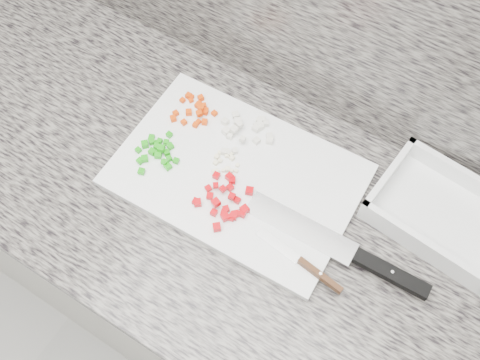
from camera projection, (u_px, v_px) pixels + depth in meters
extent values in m
cube|color=silver|center=(220.00, 268.00, 1.49)|extent=(3.92, 0.62, 0.86)
cube|color=#67625A|center=(213.00, 194.00, 1.10)|extent=(3.96, 0.64, 0.04)
cube|color=silver|center=(237.00, 175.00, 1.09)|extent=(0.49, 0.34, 0.02)
cube|color=#D23B04|center=(191.00, 97.00, 1.16)|extent=(0.01, 0.01, 0.01)
cube|color=#D23B04|center=(204.00, 106.00, 1.15)|extent=(0.02, 0.02, 0.01)
cube|color=#D23B04|center=(191.00, 100.00, 1.16)|extent=(0.01, 0.01, 0.01)
cube|color=#D23B04|center=(176.00, 113.00, 1.14)|extent=(0.01, 0.01, 0.01)
cube|color=#D23B04|center=(214.00, 113.00, 1.14)|extent=(0.01, 0.01, 0.01)
cube|color=#D23B04|center=(205.00, 112.00, 1.14)|extent=(0.01, 0.01, 0.01)
cube|color=#D23B04|center=(189.00, 96.00, 1.17)|extent=(0.01, 0.01, 0.01)
cube|color=#D23B04|center=(195.00, 125.00, 1.13)|extent=(0.01, 0.01, 0.01)
cube|color=#D23B04|center=(201.00, 98.00, 1.16)|extent=(0.02, 0.02, 0.01)
cube|color=#D23B04|center=(173.00, 118.00, 1.14)|extent=(0.02, 0.02, 0.01)
cube|color=#D23B04|center=(198.00, 122.00, 1.13)|extent=(0.01, 0.01, 0.01)
cube|color=#D23B04|center=(184.00, 122.00, 1.13)|extent=(0.01, 0.01, 0.01)
cube|color=#D23B04|center=(183.00, 100.00, 1.16)|extent=(0.01, 0.01, 0.01)
cube|color=#D23B04|center=(199.00, 113.00, 1.13)|extent=(0.02, 0.02, 0.01)
cube|color=#D23B04|center=(199.00, 103.00, 1.16)|extent=(0.01, 0.01, 0.01)
cube|color=#D23B04|center=(205.00, 122.00, 1.13)|extent=(0.02, 0.02, 0.01)
cube|color=#D23B04|center=(201.00, 107.00, 1.14)|extent=(0.02, 0.02, 0.01)
cube|color=#D23B04|center=(198.00, 105.00, 1.15)|extent=(0.01, 0.01, 0.01)
cube|color=#D23B04|center=(205.00, 111.00, 1.15)|extent=(0.02, 0.02, 0.01)
cube|color=#D23B04|center=(189.00, 112.00, 1.14)|extent=(0.02, 0.02, 0.01)
cube|color=silver|center=(235.00, 151.00, 1.10)|extent=(0.02, 0.02, 0.01)
cube|color=silver|center=(228.00, 152.00, 1.10)|extent=(0.01, 0.01, 0.01)
cube|color=silver|center=(257.00, 141.00, 1.11)|extent=(0.02, 0.02, 0.01)
cube|color=silver|center=(234.00, 130.00, 1.11)|extent=(0.02, 0.02, 0.01)
cube|color=silver|center=(225.00, 122.00, 1.13)|extent=(0.01, 0.01, 0.01)
cube|color=silver|center=(260.00, 120.00, 1.13)|extent=(0.01, 0.01, 0.01)
cube|color=silver|center=(263.00, 120.00, 1.13)|extent=(0.02, 0.02, 0.01)
cube|color=silver|center=(238.00, 122.00, 1.13)|extent=(0.02, 0.02, 0.01)
cube|color=silver|center=(256.00, 128.00, 1.12)|extent=(0.02, 0.02, 0.01)
cube|color=silver|center=(269.00, 137.00, 1.11)|extent=(0.02, 0.02, 0.01)
cube|color=silver|center=(260.00, 125.00, 1.13)|extent=(0.02, 0.02, 0.01)
cube|color=silver|center=(236.00, 115.00, 1.14)|extent=(0.02, 0.02, 0.01)
cube|color=silver|center=(230.00, 136.00, 1.11)|extent=(0.01, 0.01, 0.01)
cube|color=silver|center=(257.00, 126.00, 1.13)|extent=(0.02, 0.02, 0.01)
cube|color=silver|center=(243.00, 139.00, 1.10)|extent=(0.01, 0.01, 0.01)
cube|color=silver|center=(224.00, 152.00, 1.10)|extent=(0.02, 0.02, 0.01)
cube|color=silver|center=(270.00, 140.00, 1.11)|extent=(0.02, 0.02, 0.01)
cube|color=silver|center=(260.00, 127.00, 1.13)|extent=(0.02, 0.02, 0.01)
cube|color=silver|center=(266.00, 123.00, 1.13)|extent=(0.02, 0.02, 0.01)
cube|color=silver|center=(239.00, 123.00, 1.13)|extent=(0.02, 0.02, 0.01)
cube|color=silver|center=(226.00, 131.00, 1.12)|extent=(0.02, 0.02, 0.01)
cube|color=silver|center=(240.00, 125.00, 1.12)|extent=(0.01, 0.01, 0.01)
cube|color=#16950D|center=(152.00, 152.00, 1.10)|extent=(0.01, 0.01, 0.01)
cube|color=#16950D|center=(169.00, 159.00, 1.09)|extent=(0.01, 0.01, 0.01)
cube|color=#16950D|center=(166.00, 142.00, 1.11)|extent=(0.01, 0.01, 0.01)
cube|color=#16950D|center=(157.00, 143.00, 1.11)|extent=(0.01, 0.01, 0.01)
cube|color=#16950D|center=(140.00, 161.00, 1.09)|extent=(0.01, 0.01, 0.01)
cube|color=#16950D|center=(141.00, 171.00, 1.07)|extent=(0.02, 0.02, 0.01)
cube|color=#16950D|center=(169.00, 135.00, 1.12)|extent=(0.01, 0.01, 0.01)
cube|color=#16950D|center=(145.00, 144.00, 1.10)|extent=(0.02, 0.02, 0.01)
cube|color=#16950D|center=(158.00, 155.00, 1.09)|extent=(0.02, 0.02, 0.01)
cube|color=#16950D|center=(160.00, 141.00, 1.11)|extent=(0.01, 0.01, 0.01)
cube|color=#16950D|center=(145.00, 159.00, 1.09)|extent=(0.02, 0.02, 0.01)
cube|color=#16950D|center=(176.00, 161.00, 1.09)|extent=(0.01, 0.01, 0.01)
cube|color=#16950D|center=(164.00, 162.00, 1.07)|extent=(0.01, 0.01, 0.01)
cube|color=#16950D|center=(170.00, 146.00, 1.10)|extent=(0.02, 0.02, 0.01)
cube|color=#16950D|center=(152.00, 138.00, 1.11)|extent=(0.02, 0.02, 0.01)
cube|color=#16950D|center=(152.00, 141.00, 1.11)|extent=(0.02, 0.02, 0.01)
cube|color=#16950D|center=(161.00, 148.00, 1.09)|extent=(0.02, 0.02, 0.01)
cube|color=#16950D|center=(157.00, 146.00, 1.09)|extent=(0.01, 0.01, 0.01)
cube|color=#16950D|center=(168.00, 166.00, 1.08)|extent=(0.02, 0.02, 0.01)
cube|color=#16950D|center=(167.00, 153.00, 1.09)|extent=(0.02, 0.02, 0.01)
cube|color=#16950D|center=(138.00, 150.00, 1.10)|extent=(0.01, 0.01, 0.01)
cube|color=#16950D|center=(165.00, 162.00, 1.07)|extent=(0.01, 0.01, 0.01)
cube|color=#BB0209|center=(214.00, 213.00, 1.03)|extent=(0.01, 0.01, 0.01)
cube|color=#BB0209|center=(208.00, 188.00, 1.05)|extent=(0.02, 0.02, 0.01)
cube|color=#BB0209|center=(216.00, 185.00, 1.05)|extent=(0.02, 0.02, 0.01)
cube|color=#BB0209|center=(231.00, 218.00, 1.02)|extent=(0.01, 0.01, 0.01)
cube|color=#BB0209|center=(225.00, 217.00, 1.02)|extent=(0.02, 0.02, 0.01)
cube|color=#BB0209|center=(224.00, 213.00, 1.03)|extent=(0.02, 0.02, 0.01)
cube|color=#BB0209|center=(216.00, 176.00, 1.07)|extent=(0.01, 0.01, 0.01)
cube|color=#BB0209|center=(245.00, 209.00, 1.03)|extent=(0.02, 0.02, 0.01)
cube|color=#BB0209|center=(237.00, 200.00, 1.04)|extent=(0.01, 0.01, 0.01)
cube|color=#BB0209|center=(210.00, 196.00, 1.05)|extent=(0.02, 0.02, 0.01)
cube|color=#BB0209|center=(236.00, 214.00, 1.03)|extent=(0.02, 0.02, 0.01)
cube|color=#BB0209|center=(226.00, 209.00, 1.03)|extent=(0.02, 0.02, 0.01)
cube|color=#BB0209|center=(196.00, 202.00, 1.04)|extent=(0.01, 0.01, 0.01)
cube|color=#BB0209|center=(198.00, 203.00, 1.04)|extent=(0.02, 0.02, 0.01)
cube|color=#BB0209|center=(243.00, 214.00, 1.03)|extent=(0.01, 0.01, 0.01)
cube|color=#BB0209|center=(216.00, 203.00, 1.03)|extent=(0.02, 0.02, 0.01)
cube|color=#BB0209|center=(230.00, 187.00, 1.06)|extent=(0.02, 0.02, 0.01)
cube|color=#BB0209|center=(223.00, 189.00, 1.04)|extent=(0.01, 0.01, 0.01)
cube|color=#BB0209|center=(232.00, 180.00, 1.06)|extent=(0.02, 0.02, 0.01)
cube|color=#BB0209|center=(233.00, 215.00, 1.03)|extent=(0.01, 0.01, 0.01)
cube|color=#BB0209|center=(229.00, 177.00, 1.07)|extent=(0.02, 0.02, 0.01)
cube|color=#BB0209|center=(232.00, 196.00, 1.03)|extent=(0.01, 0.01, 0.01)
cube|color=#BB0209|center=(249.00, 191.00, 1.05)|extent=(0.02, 0.02, 0.01)
cube|color=#BB0209|center=(234.00, 216.00, 1.02)|extent=(0.02, 0.02, 0.01)
cube|color=#BB0209|center=(217.00, 227.00, 1.01)|extent=(0.02, 0.02, 0.01)
cube|color=beige|center=(232.00, 158.00, 1.09)|extent=(0.01, 0.01, 0.01)
cube|color=beige|center=(238.00, 165.00, 1.08)|extent=(0.01, 0.01, 0.01)
cube|color=beige|center=(214.00, 171.00, 1.08)|extent=(0.01, 0.01, 0.01)
cube|color=beige|center=(231.00, 154.00, 1.09)|extent=(0.01, 0.01, 0.01)
cube|color=beige|center=(219.00, 153.00, 1.10)|extent=(0.01, 0.01, 0.01)
cube|color=beige|center=(216.00, 163.00, 1.08)|extent=(0.01, 0.01, 0.01)
cube|color=beige|center=(227.00, 155.00, 1.09)|extent=(0.01, 0.01, 0.01)
cube|color=beige|center=(217.00, 171.00, 1.08)|extent=(0.01, 0.01, 0.01)
cube|color=beige|center=(232.00, 171.00, 1.08)|extent=(0.01, 0.01, 0.01)
cube|color=beige|center=(223.00, 170.00, 1.08)|extent=(0.01, 0.01, 0.01)
cube|color=beige|center=(228.00, 169.00, 1.08)|extent=(0.01, 0.01, 0.01)
cube|color=beige|center=(236.00, 171.00, 1.08)|extent=(0.01, 0.01, 0.01)
cube|color=beige|center=(220.00, 161.00, 1.09)|extent=(0.01, 0.01, 0.01)
cube|color=beige|center=(217.00, 157.00, 1.09)|extent=(0.01, 0.01, 0.01)
cube|color=silver|center=(301.00, 227.00, 1.02)|extent=(0.22, 0.05, 0.00)
cube|color=black|center=(391.00, 274.00, 0.97)|extent=(0.15, 0.03, 0.02)
cylinder|color=silver|center=(392.00, 272.00, 0.96)|extent=(0.01, 0.01, 0.00)
cube|color=silver|center=(278.00, 245.00, 1.00)|extent=(0.10, 0.03, 0.00)
cube|color=#472611|center=(320.00, 275.00, 0.97)|extent=(0.10, 0.02, 0.02)
cylinder|color=silver|center=(321.00, 274.00, 0.96)|extent=(0.01, 0.01, 0.00)
cube|color=silver|center=(441.00, 217.00, 1.04)|extent=(0.28, 0.22, 0.01)
cube|color=silver|center=(466.00, 179.00, 1.05)|extent=(0.26, 0.04, 0.04)
cube|color=silver|center=(423.00, 246.00, 0.98)|extent=(0.26, 0.04, 0.04)
cube|color=silver|center=(388.00, 176.00, 1.05)|extent=(0.03, 0.19, 0.04)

